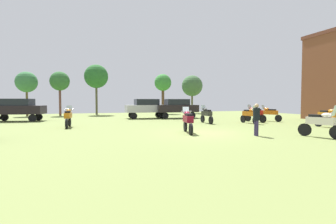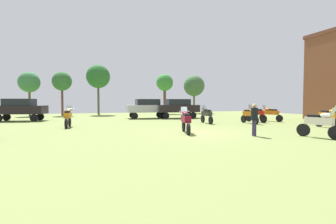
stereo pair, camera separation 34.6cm
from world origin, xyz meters
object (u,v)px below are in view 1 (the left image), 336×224
object	(u,v)px
tree_4	(192,86)
tree_5	(60,81)
motorcycle_2	(206,114)
tree_2	(96,77)
motorcycle_6	(249,115)
motorcycle_9	(269,113)
motorcycle_5	(321,123)
person_1	(256,117)
car_1	(147,107)
motorcycle_4	(188,120)
motorcycle_3	(68,117)
motorcycle_8	(255,113)
tree_1	(163,83)
tree_3	(26,82)
motorcycle_7	(328,117)
car_2	(18,108)
car_3	(177,107)

from	to	relation	value
tree_4	tree_5	distance (m)	18.25
tree_5	motorcycle_2	bearing A→B (deg)	-52.41
tree_2	motorcycle_2	bearing A→B (deg)	-64.95
motorcycle_6	motorcycle_9	distance (m)	3.34
motorcycle_5	person_1	bearing A→B (deg)	-48.21
motorcycle_2	car_1	bearing A→B (deg)	116.35
motorcycle_6	motorcycle_4	bearing A→B (deg)	29.12
car_1	motorcycle_3	bearing A→B (deg)	135.04
motorcycle_8	motorcycle_2	bearing A→B (deg)	168.19
motorcycle_6	person_1	bearing A→B (deg)	55.31
person_1	motorcycle_8	bearing A→B (deg)	154.91
motorcycle_9	car_1	world-z (taller)	car_1
tree_1	motorcycle_2	bearing A→B (deg)	-95.64
motorcycle_3	tree_5	size ratio (longest dim) A/B	0.39
motorcycle_3	tree_3	bearing A→B (deg)	113.74
motorcycle_3	person_1	xyz separation A→B (m)	(9.27, -7.58, 0.24)
motorcycle_7	tree_4	world-z (taller)	tree_4
motorcycle_6	tree_1	xyz separation A→B (m)	(-1.61, 17.24, 3.64)
tree_4	tree_5	size ratio (longest dim) A/B	1.04
motorcycle_7	tree_5	xyz separation A→B (m)	(-18.01, 21.21, 3.47)
motorcycle_6	tree_5	bearing A→B (deg)	-47.55
tree_4	motorcycle_6	bearing A→B (deg)	-100.05
motorcycle_4	person_1	world-z (taller)	person_1
motorcycle_4	person_1	distance (m)	3.60
motorcycle_2	tree_2	bearing A→B (deg)	118.41
motorcycle_8	motorcycle_9	world-z (taller)	motorcycle_8
motorcycle_3	tree_1	xyz separation A→B (m)	(11.92, 15.74, 3.63)
car_2	tree_3	size ratio (longest dim) A/B	0.86
motorcycle_2	car_2	bearing A→B (deg)	156.86
motorcycle_5	tree_4	distance (m)	25.79
tree_3	tree_2	bearing A→B (deg)	3.17
tree_2	motorcycle_6	bearing A→B (deg)	-58.31
motorcycle_6	motorcycle_7	world-z (taller)	motorcycle_7
motorcycle_6	tree_5	world-z (taller)	tree_5
tree_2	motorcycle_5	bearing A→B (deg)	-70.12
motorcycle_6	tree_3	xyz separation A→B (m)	(-18.79, 16.99, 3.33)
motorcycle_2	motorcycle_4	size ratio (longest dim) A/B	1.00
motorcycle_6	car_3	size ratio (longest dim) A/B	0.49
motorcycle_9	car_3	world-z (taller)	car_3
motorcycle_9	tree_1	distance (m)	17.07
motorcycle_4	motorcycle_5	xyz separation A→B (m)	(5.41, -3.71, 0.01)
car_1	tree_4	size ratio (longest dim) A/B	0.77
motorcycle_2	car_2	distance (m)	16.54
motorcycle_9	motorcycle_3	bearing A→B (deg)	161.40
car_3	motorcycle_5	bearing A→B (deg)	-171.35
tree_1	car_1	bearing A→B (deg)	-118.08
motorcycle_9	person_1	world-z (taller)	person_1
motorcycle_4	tree_5	world-z (taller)	tree_5
person_1	tree_1	distance (m)	23.72
motorcycle_2	motorcycle_7	xyz separation A→B (m)	(6.06, -5.70, 0.02)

